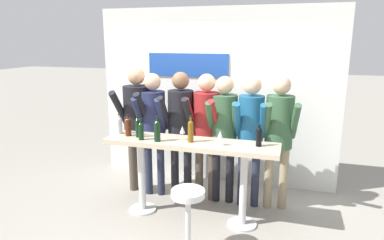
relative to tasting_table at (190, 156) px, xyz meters
The scene contains 20 objects.
ground_plane 0.83m from the tasting_table, ahead, with size 40.00×40.00×0.00m, color gray.
back_wall 1.44m from the tasting_table, 90.17° to the left, with size 3.76×0.12×2.72m.
tasting_table is the anchor object (origin of this frame).
bar_stool 0.83m from the tasting_table, 74.94° to the right, with size 0.37×0.37×0.72m.
person_far_left 1.15m from the tasting_table, 150.91° to the left, with size 0.50×0.61×1.86m.
person_left 0.91m from the tasting_table, 144.49° to the left, with size 0.44×0.57×1.79m.
person_center_left 0.69m from the tasting_table, 119.49° to the left, with size 0.43×0.56×1.82m.
person_center 0.64m from the tasting_table, 84.93° to the left, with size 0.46×0.58×1.80m.
person_center_right 0.69m from the tasting_table, 60.97° to the left, with size 0.45×0.57×1.78m.
person_right 0.90m from the tasting_table, 38.71° to the left, with size 0.42×0.55×1.78m.
person_far_right 1.21m from the tasting_table, 29.34° to the left, with size 0.47×0.59×1.80m.
wine_bottle_0 1.05m from the tasting_table, behind, with size 0.07×0.07×0.26m.
wine_bottle_1 0.34m from the tasting_table, 65.52° to the right, with size 0.07×0.07×0.33m.
wine_bottle_2 0.77m from the tasting_table, behind, with size 0.06×0.06×0.30m.
wine_bottle_3 0.90m from the tasting_table, behind, with size 0.08×0.08×0.28m.
wine_bottle_4 0.53m from the tasting_table, 162.76° to the right, with size 0.08×0.08×0.32m.
wine_bottle_5 0.69m from the tasting_table, 168.93° to the right, with size 0.07×0.07×0.26m.
wine_bottle_6 0.88m from the tasting_table, ahead, with size 0.07×0.07×0.27m.
wine_glass_0 0.50m from the tasting_table, ahead, with size 0.07×0.07×0.18m.
wine_glass_1 0.34m from the tasting_table, 166.01° to the left, with size 0.07×0.07×0.18m.
Camera 1 is at (1.17, -3.85, 2.25)m, focal length 32.00 mm.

